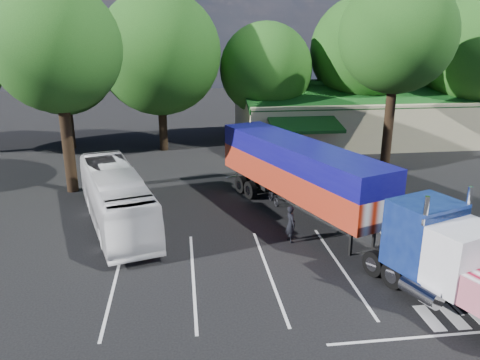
{
  "coord_description": "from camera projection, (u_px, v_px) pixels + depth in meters",
  "views": [
    {
      "loc": [
        -3.44,
        -23.44,
        9.83
      ],
      "look_at": [
        -0.38,
        0.71,
        2.0
      ],
      "focal_mm": 35.0,
      "sensor_mm": 36.0,
      "label": 1
    }
  ],
  "objects": [
    {
      "name": "bicycle",
      "position": [
        273.0,
        197.0,
        27.66
      ],
      "size": [
        0.76,
        1.64,
        0.83
      ],
      "primitive_type": "imported",
      "rotation": [
        0.0,
        0.0,
        0.14
      ],
      "color": "black",
      "rests_on": "ground"
    },
    {
      "name": "tree_row_f",
      "position": [
        476.0,
        54.0,
        41.79
      ],
      "size": [
        10.4,
        10.4,
        13.0
      ],
      "color": "black",
      "rests_on": "ground"
    },
    {
      "name": "tree_near_left",
      "position": [
        57.0,
        48.0,
        27.27
      ],
      "size": [
        7.6,
        7.6,
        12.65
      ],
      "color": "black",
      "rests_on": "ground"
    },
    {
      "name": "tour_bus",
      "position": [
        116.0,
        197.0,
        24.42
      ],
      "size": [
        5.35,
        10.92,
        2.97
      ],
      "primitive_type": "imported",
      "rotation": [
        0.0,
        0.0,
        0.28
      ],
      "color": "silver",
      "rests_on": "ground"
    },
    {
      "name": "event_hall",
      "position": [
        368.0,
        116.0,
        43.34
      ],
      "size": [
        24.2,
        14.12,
        5.55
      ],
      "color": "tan",
      "rests_on": "ground"
    },
    {
      "name": "ground",
      "position": [
        248.0,
        218.0,
        25.55
      ],
      "size": [
        120.0,
        120.0,
        0.0
      ],
      "primitive_type": "plane",
      "color": "black",
      "rests_on": "ground"
    },
    {
      "name": "tree_row_b",
      "position": [
        63.0,
        64.0,
        38.62
      ],
      "size": [
        8.4,
        8.4,
        11.35
      ],
      "color": "black",
      "rests_on": "ground"
    },
    {
      "name": "woman",
      "position": [
        291.0,
        224.0,
        22.52
      ],
      "size": [
        0.58,
        0.75,
        1.83
      ],
      "primitive_type": "imported",
      "rotation": [
        0.0,
        0.0,
        1.81
      ],
      "color": "black",
      "rests_on": "ground"
    },
    {
      "name": "tree_row_d",
      "position": [
        266.0,
        69.0,
        40.54
      ],
      "size": [
        8.0,
        8.0,
        10.6
      ],
      "color": "black",
      "rests_on": "ground"
    },
    {
      "name": "tree_row_e",
      "position": [
        364.0,
        50.0,
        41.63
      ],
      "size": [
        9.6,
        9.6,
        12.9
      ],
      "color": "black",
      "rests_on": "ground"
    },
    {
      "name": "tree_row_c",
      "position": [
        159.0,
        53.0,
        37.79
      ],
      "size": [
        10.0,
        10.0,
        13.05
      ],
      "color": "black",
      "rests_on": "ground"
    },
    {
      "name": "silver_sedan",
      "position": [
        293.0,
        155.0,
        35.87
      ],
      "size": [
        4.09,
        1.95,
        1.3
      ],
      "primitive_type": "imported",
      "rotation": [
        0.0,
        0.0,
        1.72
      ],
      "color": "#94979B",
      "rests_on": "ground"
    },
    {
      "name": "tree_near_right",
      "position": [
        397.0,
        36.0,
        32.06
      ],
      "size": [
        8.0,
        8.0,
        13.5
      ],
      "color": "black",
      "rests_on": "ground"
    },
    {
      "name": "semi_truck",
      "position": [
        328.0,
        186.0,
        23.21
      ],
      "size": [
        9.5,
        19.95,
        4.27
      ],
      "rotation": [
        0.0,
        0.0,
        0.36
      ],
      "color": "black",
      "rests_on": "ground"
    }
  ]
}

